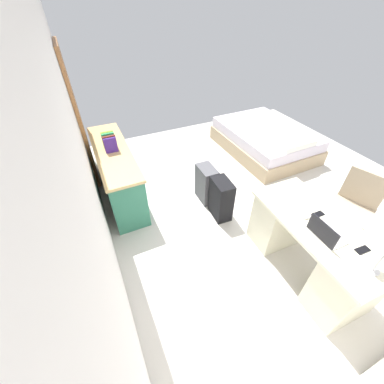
% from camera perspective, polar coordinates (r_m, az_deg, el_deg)
% --- Properties ---
extents(ground_plane, '(5.65, 5.65, 0.00)m').
position_cam_1_polar(ground_plane, '(3.89, 13.35, -1.77)').
color(ground_plane, beige).
extents(wall_back, '(4.65, 0.10, 2.63)m').
position_cam_1_polar(wall_back, '(2.50, -25.21, 6.88)').
color(wall_back, white).
rests_on(wall_back, ground_plane).
extents(door_wooden, '(0.88, 0.05, 2.04)m').
position_cam_1_polar(door_wooden, '(4.23, -25.17, 15.51)').
color(door_wooden, '#936038').
rests_on(door_wooden, ground_plane).
extents(desk, '(1.46, 0.71, 0.75)m').
position_cam_1_polar(desk, '(2.97, 26.10, -11.64)').
color(desk, beige).
rests_on(desk, ground_plane).
extents(office_chair, '(0.58, 0.58, 0.94)m').
position_cam_1_polar(office_chair, '(3.59, 33.28, -3.86)').
color(office_chair, black).
rests_on(office_chair, ground_plane).
extents(credenza, '(1.80, 0.48, 0.80)m').
position_cam_1_polar(credenza, '(3.84, -17.29, 4.39)').
color(credenza, '#2D7056').
rests_on(credenza, ground_plane).
extents(bed, '(1.91, 1.42, 0.58)m').
position_cam_1_polar(bed, '(5.11, 16.86, 11.77)').
color(bed, tan).
rests_on(bed, ground_plane).
extents(suitcase_black, '(0.37, 0.24, 0.60)m').
position_cam_1_polar(suitcase_black, '(3.37, 6.88, -1.66)').
color(suitcase_black, black).
rests_on(suitcase_black, ground_plane).
extents(suitcase_spare_grey, '(0.36, 0.23, 0.57)m').
position_cam_1_polar(suitcase_spare_grey, '(3.64, 3.42, 1.94)').
color(suitcase_spare_grey, '#4C4C51').
rests_on(suitcase_spare_grey, ground_plane).
extents(laptop, '(0.32, 0.23, 0.21)m').
position_cam_1_polar(laptop, '(2.58, 29.04, -8.60)').
color(laptop, silver).
rests_on(laptop, desk).
extents(computer_mouse, '(0.06, 0.10, 0.03)m').
position_cam_1_polar(computer_mouse, '(2.73, 25.64, -5.21)').
color(computer_mouse, white).
rests_on(computer_mouse, desk).
extents(cell_phone_near_laptop, '(0.08, 0.14, 0.01)m').
position_cam_1_polar(cell_phone_near_laptop, '(2.68, 35.39, -11.14)').
color(cell_phone_near_laptop, black).
rests_on(cell_phone_near_laptop, desk).
extents(cell_phone_by_mouse, '(0.07, 0.14, 0.01)m').
position_cam_1_polar(cell_phone_by_mouse, '(2.81, 27.67, -4.73)').
color(cell_phone_by_mouse, black).
rests_on(cell_phone_by_mouse, desk).
extents(desk_lamp, '(0.16, 0.11, 0.34)m').
position_cam_1_polar(desk_lamp, '(2.41, 38.51, -10.32)').
color(desk_lamp, silver).
rests_on(desk_lamp, desk).
extents(book_row, '(0.23, 0.17, 0.23)m').
position_cam_1_polar(book_row, '(3.62, -18.99, 11.18)').
color(book_row, '#3E227F').
rests_on(book_row, credenza).
extents(figurine_small, '(0.08, 0.08, 0.11)m').
position_cam_1_polar(figurine_small, '(3.97, -19.76, 12.70)').
color(figurine_small, gold).
rests_on(figurine_small, credenza).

